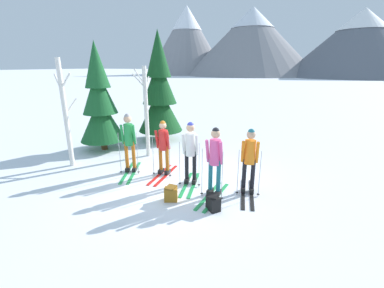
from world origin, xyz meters
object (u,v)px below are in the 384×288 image
object	(u,v)px
skier_in_green	(129,140)
birch_tree_tall	(146,111)
skier_in_red	(163,146)
pine_tree_mid	(159,92)
skier_in_white	(190,150)
skier_in_pink	(215,159)
backpack_on_snow_beside	(171,194)
pine_tree_near	(100,102)
backpack_on_snow_front	(213,203)
skier_in_orange	(250,157)
birch_tree_slender	(65,113)

from	to	relation	value
skier_in_green	birch_tree_tall	world-z (taller)	birch_tree_tall
skier_in_red	pine_tree_mid	xyz separation A→B (m)	(-2.02, 3.32, 1.21)
skier_in_white	pine_tree_mid	size ratio (longest dim) A/B	0.39
skier_in_pink	backpack_on_snow_beside	size ratio (longest dim) A/B	4.65
skier_in_white	pine_tree_near	world-z (taller)	pine_tree_near
skier_in_white	backpack_on_snow_beside	size ratio (longest dim) A/B	4.61
pine_tree_near	backpack_on_snow_beside	bearing A→B (deg)	-30.50
skier_in_white	backpack_on_snow_front	world-z (taller)	skier_in_white
skier_in_red	skier_in_orange	world-z (taller)	skier_in_orange
backpack_on_snow_front	skier_in_white	bearing A→B (deg)	134.40
backpack_on_snow_beside	skier_in_white	bearing A→B (deg)	86.94
birch_tree_tall	backpack_on_snow_front	size ratio (longest dim) A/B	8.12
pine_tree_near	skier_in_white	bearing A→B (deg)	-18.71
skier_in_white	skier_in_pink	size ratio (longest dim) A/B	0.99
birch_tree_slender	birch_tree_tall	bearing A→B (deg)	45.49
backpack_on_snow_front	skier_in_red	bearing A→B (deg)	146.70
pine_tree_near	birch_tree_tall	xyz separation A→B (m)	(2.05, 0.05, -0.19)
skier_in_orange	backpack_on_snow_front	xyz separation A→B (m)	(-0.55, -1.19, -0.80)
skier_in_red	birch_tree_slender	distance (m)	3.38
pine_tree_near	birch_tree_slender	size ratio (longest dim) A/B	1.19
birch_tree_slender	backpack_on_snow_front	size ratio (longest dim) A/B	8.74
skier_in_orange	birch_tree_slender	distance (m)	5.91
skier_in_green	backpack_on_snow_beside	size ratio (longest dim) A/B	4.79
skier_in_orange	skier_in_green	bearing A→B (deg)	-178.70
skier_in_white	skier_in_pink	bearing A→B (deg)	-24.96
skier_in_red	pine_tree_mid	world-z (taller)	pine_tree_mid
skier_in_white	pine_tree_near	bearing A→B (deg)	161.29
skier_in_red	skier_in_pink	world-z (taller)	skier_in_pink
skier_in_red	birch_tree_tall	xyz separation A→B (m)	(-1.39, 1.27, 0.77)
birch_tree_slender	pine_tree_near	bearing A→B (deg)	97.23
skier_in_white	pine_tree_near	size ratio (longest dim) A/B	0.44
backpack_on_snow_front	backpack_on_snow_beside	world-z (taller)	same
skier_in_orange	backpack_on_snow_front	size ratio (longest dim) A/B	4.38
pine_tree_near	pine_tree_mid	size ratio (longest dim) A/B	0.88
pine_tree_mid	birch_tree_slender	world-z (taller)	pine_tree_mid
skier_in_orange	backpack_on_snow_beside	bearing A→B (deg)	-144.15
skier_in_red	pine_tree_near	xyz separation A→B (m)	(-3.44, 1.22, 0.96)
skier_in_white	birch_tree_tall	bearing A→B (deg)	147.16
birch_tree_tall	backpack_on_snow_beside	bearing A→B (deg)	-48.27
birch_tree_slender	backpack_on_snow_front	bearing A→B (deg)	-8.41
birch_tree_tall	pine_tree_mid	bearing A→B (deg)	107.04
skier_in_red	birch_tree_tall	world-z (taller)	birch_tree_tall
pine_tree_near	birch_tree_tall	size ratio (longest dim) A/B	1.28
skier_in_red	skier_in_white	bearing A→B (deg)	-15.71
birch_tree_tall	skier_in_orange	bearing A→B (deg)	-19.71
pine_tree_near	backpack_on_snow_beside	size ratio (longest dim) A/B	10.59
birch_tree_slender	backpack_on_snow_beside	world-z (taller)	birch_tree_slender
skier_in_red	birch_tree_slender	world-z (taller)	birch_tree_slender
skier_in_pink	pine_tree_mid	size ratio (longest dim) A/B	0.39
skier_in_green	backpack_on_snow_beside	xyz separation A→B (m)	(2.02, -1.12, -0.86)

